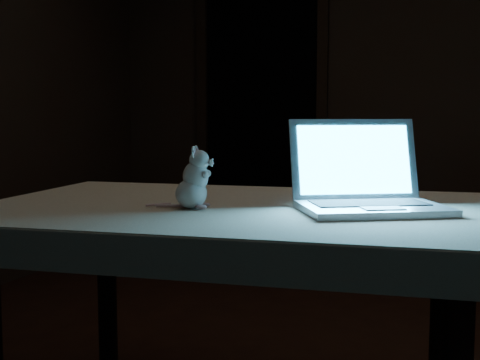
% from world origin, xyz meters
% --- Properties ---
extents(back_wall, '(4.50, 0.04, 2.60)m').
position_xyz_m(back_wall, '(0.00, 2.50, 1.30)').
color(back_wall, black).
rests_on(back_wall, ground).
extents(doorway, '(1.06, 0.36, 2.13)m').
position_xyz_m(doorway, '(-1.10, 2.50, 1.06)').
color(doorway, black).
rests_on(doorway, back_wall).
extents(table, '(1.46, 0.99, 0.76)m').
position_xyz_m(table, '(-0.27, -0.60, 0.38)').
color(table, black).
rests_on(table, floor).
extents(tablecloth, '(1.71, 1.34, 0.10)m').
position_xyz_m(tablecloth, '(-0.18, -0.65, 0.72)').
color(tablecloth, beige).
rests_on(tablecloth, table).
extents(laptop, '(0.49, 0.47, 0.26)m').
position_xyz_m(laptop, '(0.13, -0.61, 0.90)').
color(laptop, silver).
rests_on(laptop, tablecloth).
extents(plush_mouse, '(0.17, 0.17, 0.18)m').
position_xyz_m(plush_mouse, '(-0.37, -0.71, 0.85)').
color(plush_mouse, silver).
rests_on(plush_mouse, tablecloth).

